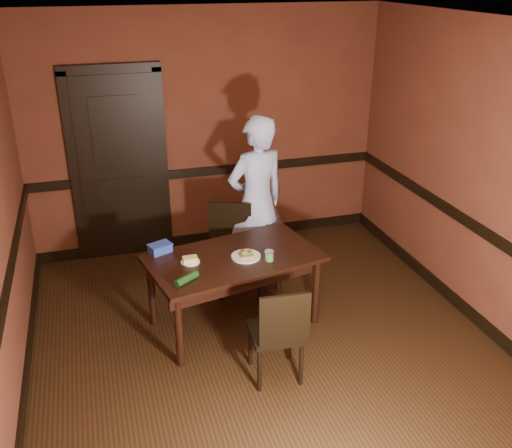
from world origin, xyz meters
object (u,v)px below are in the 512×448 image
chair_far (242,251)px  sandwich_plate (246,255)px  person (257,202)px  food_tub (160,248)px  chair_near (275,330)px  dining_table (234,290)px  cheese_saucer (190,260)px  sauce_jar (269,256)px

chair_far → sandwich_plate: bearing=-80.0°
person → sandwich_plate: (-0.34, -0.79, -0.16)m
person → food_tub: bearing=9.3°
chair_near → sandwich_plate: bearing=-84.1°
sandwich_plate → food_tub: bearing=156.4°
chair_near → food_tub: bearing=-51.4°
dining_table → chair_far: (0.22, 0.52, 0.11)m
sandwich_plate → cheese_saucer: (-0.49, 0.05, 0.00)m
sauce_jar → chair_far: bearing=95.0°
person → food_tub: person is taller
sandwich_plate → dining_table: bearing=152.7°
sandwich_plate → sauce_jar: bearing=-32.5°
sauce_jar → cheese_saucer: 0.69m
chair_near → sauce_jar: bearing=-99.6°
chair_near → cheese_saucer: chair_near is taller
sauce_jar → cheese_saucer: (-0.67, 0.16, -0.03)m
person → cheese_saucer: 1.12m
person → cheese_saucer: (-0.83, -0.74, -0.16)m
person → cheese_saucer: bearing=26.8°
chair_near → person: size_ratio=0.48×
dining_table → chair_far: 0.58m
food_tub → sauce_jar: bearing=-46.1°
dining_table → cheese_saucer: cheese_saucer is taller
sandwich_plate → cheese_saucer: size_ratio=1.55×
chair_far → person: bearing=66.6°
chair_near → chair_far: bearing=-90.2°
chair_near → sandwich_plate: (-0.03, 0.75, 0.30)m
dining_table → sauce_jar: (0.28, -0.17, 0.40)m
dining_table → person: person is taller
sandwich_plate → food_tub: (-0.71, 0.31, 0.02)m
sandwich_plate → cheese_saucer: 0.49m
sauce_jar → cheese_saucer: size_ratio=0.56×
chair_far → cheese_saucer: chair_far is taller
person → cheese_saucer: size_ratio=10.57×
dining_table → sauce_jar: 0.51m
cheese_saucer → food_tub: bearing=130.0°
chair_far → sandwich_plate: 0.64m
person → sandwich_plate: 0.87m
chair_near → dining_table: bearing=-77.2°
chair_near → sandwich_plate: chair_near is taller
chair_far → sauce_jar: 0.75m
dining_table → food_tub: food_tub is taller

